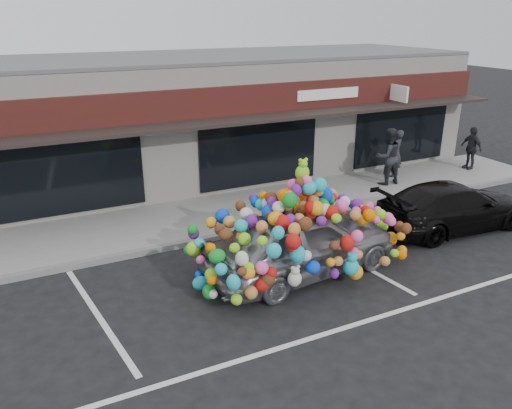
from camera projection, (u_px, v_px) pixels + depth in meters
name	position (u px, v px, depth m)	size (l,w,h in m)	color
ground	(247.00, 285.00, 11.14)	(90.00, 90.00, 0.00)	black
shop_building	(145.00, 121.00, 17.45)	(24.00, 7.20, 4.31)	white
sidewalk	(189.00, 220.00, 14.47)	(26.00, 3.00, 0.15)	gray
kerb	(207.00, 239.00, 13.21)	(26.00, 0.18, 0.16)	slate
parking_stripe_left	(98.00, 316.00, 10.00)	(0.12, 4.40, 0.01)	silver
parking_stripe_mid	(345.00, 256.00, 12.44)	(0.12, 4.40, 0.01)	silver
parking_stripe_right	(497.00, 220.00, 14.64)	(0.12, 4.40, 0.01)	silver
lane_line	(385.00, 315.00, 10.02)	(14.00, 0.12, 0.01)	silver
toy_car	(302.00, 234.00, 11.35)	(3.33, 5.11, 2.87)	#B3B7BF
black_sedan	(453.00, 206.00, 13.86)	(4.56, 1.85, 1.32)	black
pedestrian_a	(396.00, 153.00, 17.79)	(0.62, 0.41, 1.71)	black
pedestrian_b	(387.00, 156.00, 16.97)	(0.95, 0.74, 1.95)	black
pedestrian_c	(471.00, 148.00, 18.73)	(0.39, 0.94, 1.60)	#252227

